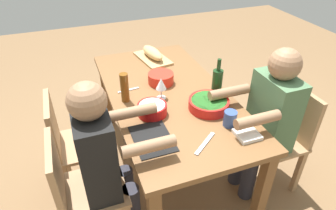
{
  "coord_description": "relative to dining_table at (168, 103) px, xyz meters",
  "views": [
    {
      "loc": [
        -1.78,
        0.66,
        1.92
      ],
      "look_at": [
        0.0,
        0.0,
        0.63
      ],
      "focal_mm": 31.31,
      "sensor_mm": 36.0,
      "label": 1
    }
  ],
  "objects": [
    {
      "name": "dining_table",
      "position": [
        0.0,
        0.0,
        0.0
      ],
      "size": [
        1.7,
        0.87,
        0.74
      ],
      "color": "brown",
      "rests_on": "ground_plane"
    },
    {
      "name": "cup_near_left",
      "position": [
        -0.51,
        -0.24,
        0.14
      ],
      "size": [
        0.08,
        0.08,
        0.11
      ],
      "primitive_type": "cylinder",
      "color": "#334C8C",
      "rests_on": "dining_table"
    },
    {
      "name": "chair_near_left",
      "position": [
        -0.47,
        -0.76,
        -0.17
      ],
      "size": [
        0.4,
        0.4,
        0.85
      ],
      "color": "#A87F56",
      "rests_on": "ground_plane"
    },
    {
      "name": "diner_far_left",
      "position": [
        -0.47,
        0.57,
        0.05
      ],
      "size": [
        0.41,
        0.53,
        1.2
      ],
      "color": "#2D2D38",
      "rests_on": "ground_plane"
    },
    {
      "name": "carving_knife",
      "position": [
        -0.62,
        -0.01,
        0.09
      ],
      "size": [
        0.16,
        0.2,
        0.01
      ],
      "primitive_type": "cube",
      "rotation": [
        0.0,
        0.0,
        2.23
      ],
      "color": "silver",
      "rests_on": "dining_table"
    },
    {
      "name": "bread_loaf",
      "position": [
        0.61,
        -0.07,
        0.15
      ],
      "size": [
        0.33,
        0.16,
        0.09
      ],
      "primitive_type": "ellipsoid",
      "rotation": [
        0.0,
        0.0,
        0.17
      ],
      "color": "tan",
      "rests_on": "cutting_board"
    },
    {
      "name": "serving_bowl_pasta",
      "position": [
        -0.22,
        0.2,
        0.13
      ],
      "size": [
        0.2,
        0.2,
        0.08
      ],
      "color": "red",
      "rests_on": "dining_table"
    },
    {
      "name": "ground_plane",
      "position": [
        0.0,
        0.0,
        -0.65
      ],
      "size": [
        8.0,
        8.0,
        0.0
      ],
      "primitive_type": "plane",
      "color": "brown"
    },
    {
      "name": "serving_bowl_fruit",
      "position": [
        0.17,
        -0.0,
        0.14
      ],
      "size": [
        0.2,
        0.2,
        0.09
      ],
      "color": "red",
      "rests_on": "dining_table"
    },
    {
      "name": "wine_glass",
      "position": [
        -0.05,
        0.07,
        0.21
      ],
      "size": [
        0.08,
        0.08,
        0.17
      ],
      "color": "silver",
      "rests_on": "dining_table"
    },
    {
      "name": "wine_bottle",
      "position": [
        -0.14,
        -0.33,
        0.2
      ],
      "size": [
        0.08,
        0.08,
        0.29
      ],
      "color": "#193819",
      "rests_on": "dining_table"
    },
    {
      "name": "diner_near_left",
      "position": [
        -0.47,
        -0.57,
        0.05
      ],
      "size": [
        0.41,
        0.53,
        1.2
      ],
      "color": "#2D2D38",
      "rests_on": "ground_plane"
    },
    {
      "name": "fork_far_center",
      "position": [
        0.14,
        0.27,
        0.09
      ],
      "size": [
        0.03,
        0.17,
        0.01
      ],
      "primitive_type": "cube",
      "rotation": [
        0.0,
        0.0,
        0.1
      ],
      "color": "silver",
      "rests_on": "dining_table"
    },
    {
      "name": "beer_bottle",
      "position": [
        0.01,
        0.33,
        0.2
      ],
      "size": [
        0.06,
        0.06,
        0.22
      ],
      "primitive_type": "cylinder",
      "color": "brown",
      "rests_on": "dining_table"
    },
    {
      "name": "napkin_stack",
      "position": [
        -0.64,
        -0.28,
        0.1
      ],
      "size": [
        0.14,
        0.14,
        0.02
      ],
      "primitive_type": "cube",
      "rotation": [
        0.0,
        0.0,
        -0.01
      ],
      "color": "white",
      "rests_on": "dining_table"
    },
    {
      "name": "cutting_board",
      "position": [
        0.61,
        -0.07,
        0.1
      ],
      "size": [
        0.43,
        0.28,
        0.02
      ],
      "primitive_type": "cube",
      "rotation": [
        0.0,
        0.0,
        0.17
      ],
      "color": "tan",
      "rests_on": "dining_table"
    },
    {
      "name": "placemat_far_left",
      "position": [
        -0.47,
        0.27,
        0.09
      ],
      "size": [
        0.32,
        0.23,
        0.01
      ],
      "primitive_type": "cube",
      "color": "black",
      "rests_on": "dining_table"
    },
    {
      "name": "serving_bowl_greens",
      "position": [
        -0.29,
        -0.2,
        0.13
      ],
      "size": [
        0.28,
        0.28,
        0.07
      ],
      "color": "red",
      "rests_on": "dining_table"
    },
    {
      "name": "chair_far_left",
      "position": [
        -0.47,
        0.76,
        -0.17
      ],
      "size": [
        0.4,
        0.4,
        0.85
      ],
      "color": "#A87F56",
      "rests_on": "ground_plane"
    },
    {
      "name": "chair_far_center",
      "position": [
        0.0,
        0.76,
        -0.17
      ],
      "size": [
        0.4,
        0.4,
        0.85
      ],
      "color": "#A87F56",
      "rests_on": "ground_plane"
    }
  ]
}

